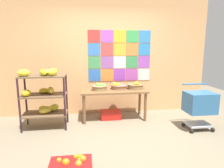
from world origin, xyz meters
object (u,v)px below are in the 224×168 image
display_table (114,94)px  produce_crate_under_table (111,115)px  fruit_basket_centre (100,87)px  orange_crate_foreground (71,168)px  fruit_basket_back_right (135,86)px  shopping_cart (200,104)px  banana_shelf_unit (44,93)px  fruit_basket_back_left (118,86)px

display_table → produce_crate_under_table: bearing=147.8°
fruit_basket_centre → orange_crate_foreground: fruit_basket_centre is taller
orange_crate_foreground → fruit_basket_back_right: bearing=56.0°
display_table → shopping_cart: 1.74m
fruit_basket_centre → produce_crate_under_table: bearing=-2.2°
banana_shelf_unit → display_table: (1.42, 0.27, -0.13)m
shopping_cart → fruit_basket_centre: bearing=159.1°
display_table → fruit_basket_centre: fruit_basket_centre is taller
banana_shelf_unit → fruit_basket_centre: size_ratio=3.41×
banana_shelf_unit → fruit_basket_back_left: banana_shelf_unit is taller
orange_crate_foreground → fruit_basket_back_left: bearing=64.8°
banana_shelf_unit → fruit_basket_centre: 1.16m
fruit_basket_back_left → produce_crate_under_table: size_ratio=0.86×
fruit_basket_back_left → fruit_basket_back_right: bearing=-4.1°
banana_shelf_unit → fruit_basket_centre: (1.11, 0.32, 0.03)m
display_table → fruit_basket_centre: (-0.31, 0.05, 0.16)m
fruit_basket_back_left → fruit_basket_centre: bearing=-174.1°
display_table → banana_shelf_unit: bearing=-169.3°
fruit_basket_back_left → display_table: bearing=-141.0°
display_table → fruit_basket_back_left: 0.22m
fruit_basket_back_right → shopping_cart: bearing=-39.0°
produce_crate_under_table → orange_crate_foreground: (-0.75, -1.93, 0.01)m
display_table → fruit_basket_centre: 0.35m
fruit_basket_centre → shopping_cart: 2.05m
produce_crate_under_table → display_table: bearing=-32.2°
shopping_cart → fruit_basket_back_right: bearing=144.2°
produce_crate_under_table → orange_crate_foreground: bearing=-111.2°
display_table → fruit_basket_back_left: (0.12, 0.10, 0.16)m
banana_shelf_unit → fruit_basket_centre: banana_shelf_unit is taller
fruit_basket_back_left → fruit_basket_back_right: size_ratio=1.04×
fruit_basket_back_left → fruit_basket_back_right: (0.38, -0.03, 0.00)m
produce_crate_under_table → fruit_basket_centre: bearing=177.8°
fruit_basket_centre → banana_shelf_unit: bearing=-164.0°
orange_crate_foreground → shopping_cart: size_ratio=0.60×
produce_crate_under_table → banana_shelf_unit: bearing=-167.1°
fruit_basket_back_right → orange_crate_foreground: 2.44m
banana_shelf_unit → shopping_cart: 3.02m
produce_crate_under_table → fruit_basket_back_right: bearing=2.6°
produce_crate_under_table → shopping_cart: (1.62, -0.82, 0.42)m
fruit_basket_back_left → produce_crate_under_table: fruit_basket_back_left is taller
fruit_basket_back_left → fruit_basket_centre: (-0.43, -0.04, 0.00)m
fruit_basket_centre → shopping_cart: bearing=-24.1°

